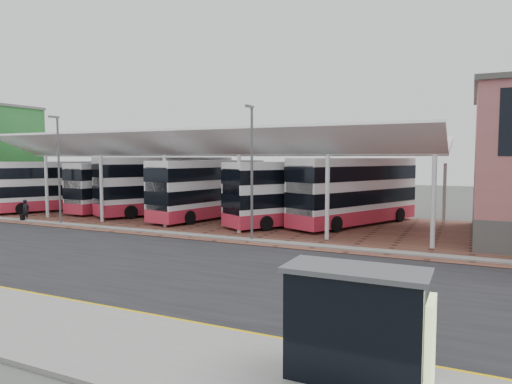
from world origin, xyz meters
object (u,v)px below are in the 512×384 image
bus_0 (60,186)px  bus_2 (166,186)px  bus_3 (210,190)px  bus_shelter (366,316)px  pedestrian (26,210)px  bus_5 (355,192)px  bus_1 (121,187)px  bus_4 (296,193)px

bus_0 → bus_2: (10.55, 2.17, 0.20)m
bus_0 → bus_3: bus_3 is taller
bus_0 → bus_2: size_ratio=0.92×
bus_3 → bus_shelter: 28.56m
pedestrian → bus_shelter: (29.71, -14.98, 0.81)m
bus_shelter → bus_5: bearing=103.7°
bus_1 → bus_3: (10.36, -1.15, 0.12)m
bus_4 → pedestrian: bearing=-128.1°
bus_3 → bus_shelter: (17.46, -22.59, -0.71)m
bus_0 → bus_4: bus_4 is taller
bus_3 → bus_0: bearing=-163.7°
pedestrian → bus_5: bearing=-77.6°
pedestrian → bus_shelter: 33.28m
bus_0 → bus_4: bearing=31.0°
bus_4 → bus_shelter: (9.81, -22.29, -0.67)m
bus_5 → bus_shelter: 24.76m
bus_0 → bus_1: size_ratio=0.99×
bus_0 → bus_3: (15.54, 1.32, 0.07)m
bus_4 → bus_1: bearing=-152.9°
bus_3 → bus_5: (11.61, 1.46, 0.09)m
bus_4 → bus_shelter: bus_4 is taller
pedestrian → bus_shelter: bus_shelter is taller
bus_shelter → bus_3: bearing=127.7°
bus_1 → bus_5: 21.97m
bus_2 → bus_4: bearing=22.5°
bus_4 → pedestrian: (-19.90, -7.31, -1.48)m
bus_1 → bus_shelter: bearing=-35.2°
bus_1 → pedestrian: bus_1 is taller
bus_1 → bus_2: bearing=2.1°
bus_0 → bus_1: bus_0 is taller
bus_5 → pedestrian: bearing=-135.0°
bus_0 → bus_shelter: size_ratio=3.49×
bus_0 → bus_1: (5.18, 2.47, -0.05)m
bus_2 → pedestrian: size_ratio=7.22×
bus_2 → pedestrian: 11.28m
bus_5 → bus_0: bearing=-150.0°
bus_2 → pedestrian: (-7.26, -8.47, -1.65)m
bus_2 → bus_5: 16.61m
bus_4 → bus_5: (3.96, 1.76, 0.13)m
bus_4 → bus_2: bearing=-153.5°
bus_3 → bus_4: bearing=9.2°
bus_1 → bus_shelter: 36.58m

